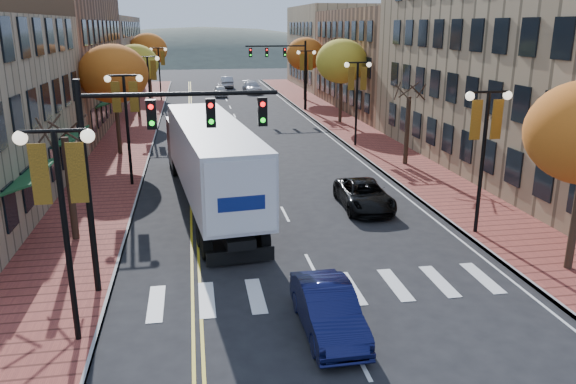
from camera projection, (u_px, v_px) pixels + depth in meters
name	position (u px, v px, depth m)	size (l,w,h in m)	color
ground	(339.00, 320.00, 16.89)	(200.00, 200.00, 0.00)	black
sidewalk_left	(132.00, 132.00, 46.09)	(4.00, 85.00, 0.15)	brown
sidewalk_right	(344.00, 125.00, 49.01)	(4.00, 85.00, 0.15)	brown
building_left_mid	(32.00, 63.00, 46.55)	(12.00, 24.00, 11.00)	brown
building_left_far	(85.00, 56.00, 70.37)	(12.00, 26.00, 9.50)	#9E8966
building_right_mid	(410.00, 60.00, 58.11)	(15.00, 24.00, 10.00)	brown
building_right_far	(352.00, 47.00, 78.74)	(15.00, 20.00, 11.00)	#9E8966
tree_left_a	(71.00, 189.00, 22.34)	(0.28, 0.28, 4.20)	#382619
tree_left_b	(114.00, 74.00, 36.53)	(4.48, 4.48, 7.21)	#382619
tree_left_c	(136.00, 64.00, 51.75)	(4.16, 4.16, 6.69)	#382619
tree_left_d	(148.00, 49.00, 68.59)	(4.61, 4.61, 7.42)	#382619
tree_right_b	(407.00, 130.00, 34.70)	(0.28, 0.28, 4.20)	#382619
tree_right_c	(341.00, 61.00, 48.89)	(4.48, 4.48, 7.21)	#382619
tree_right_d	(305.00, 54.00, 64.04)	(4.35, 4.35, 7.00)	#382619
lamp_left_a	(61.00, 196.00, 14.44)	(1.96, 0.36, 6.05)	black
lamp_left_b	(126.00, 109.00, 29.55)	(1.96, 0.36, 6.05)	black
lamp_left_c	(149.00, 78.00, 46.54)	(1.96, 0.36, 6.05)	black
lamp_left_d	(159.00, 64.00, 63.54)	(1.96, 0.36, 6.05)	black
lamp_right_a	(485.00, 135.00, 22.54)	(1.96, 0.36, 6.05)	black
lamp_right_b	(357.00, 87.00, 39.53)	(1.96, 0.36, 6.05)	black
lamp_right_c	(306.00, 68.00, 56.53)	(1.96, 0.36, 6.05)	black
traffic_mast_near	(148.00, 146.00, 17.42)	(6.10, 0.35, 7.00)	black
traffic_mast_far	(286.00, 62.00, 56.02)	(6.10, 0.34, 7.00)	black
semi_truck	(207.00, 155.00, 27.26)	(4.54, 17.11, 4.23)	black
navy_sedan	(328.00, 310.00, 16.08)	(1.48, 4.24, 1.40)	#0E1138
black_suv	(364.00, 195.00, 27.05)	(2.20, 4.76, 1.32)	black
car_far_white	(220.00, 91.00, 69.17)	(1.57, 3.91, 1.33)	silver
car_far_silver	(252.00, 88.00, 72.36)	(2.05, 5.05, 1.47)	#A3A2A9
car_far_oncoming	(227.00, 82.00, 78.72)	(1.64, 4.69, 1.55)	#A1A1A8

